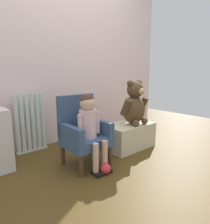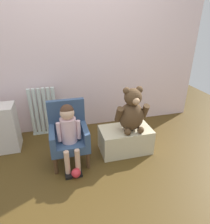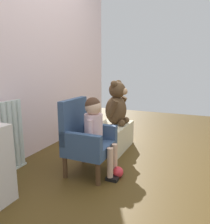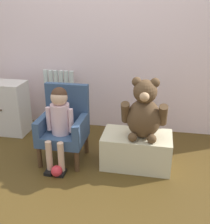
{
  "view_description": "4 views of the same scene",
  "coord_description": "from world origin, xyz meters",
  "px_view_note": "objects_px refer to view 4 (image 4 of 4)",
  "views": [
    {
      "loc": [
        -1.29,
        -1.19,
        0.93
      ],
      "look_at": [
        0.15,
        0.49,
        0.5
      ],
      "focal_mm": 32.0,
      "sensor_mm": 36.0,
      "label": 1
    },
    {
      "loc": [
        -0.28,
        -1.53,
        1.54
      ],
      "look_at": [
        0.23,
        0.42,
        0.58
      ],
      "focal_mm": 32.0,
      "sensor_mm": 36.0,
      "label": 2
    },
    {
      "loc": [
        -1.92,
        -0.51,
        1.0
      ],
      "look_at": [
        0.23,
        0.42,
        0.52
      ],
      "focal_mm": 35.0,
      "sensor_mm": 36.0,
      "label": 3
    },
    {
      "loc": [
        0.65,
        -1.84,
        1.45
      ],
      "look_at": [
        0.21,
        0.44,
        0.51
      ],
      "focal_mm": 45.0,
      "sensor_mm": 36.0,
      "label": 4
    }
  ],
  "objects_px": {
    "small_dresser": "(8,108)",
    "radiator": "(60,99)",
    "child_armchair": "(64,125)",
    "child_figure": "(59,116)",
    "large_teddy_bear": "(144,112)",
    "toy_ball": "(57,171)",
    "low_bench": "(136,150)"
  },
  "relations": [
    {
      "from": "small_dresser",
      "to": "radiator",
      "type": "bearing_deg",
      "value": 26.99
    },
    {
      "from": "small_dresser",
      "to": "child_armchair",
      "type": "relative_size",
      "value": 0.84
    },
    {
      "from": "child_figure",
      "to": "radiator",
      "type": "bearing_deg",
      "value": 109.78
    },
    {
      "from": "large_teddy_bear",
      "to": "toy_ball",
      "type": "bearing_deg",
      "value": -158.05
    },
    {
      "from": "child_figure",
      "to": "low_bench",
      "type": "distance_m",
      "value": 0.77
    },
    {
      "from": "child_armchair",
      "to": "toy_ball",
      "type": "bearing_deg",
      "value": -85.7
    },
    {
      "from": "toy_ball",
      "to": "child_figure",
      "type": "bearing_deg",
      "value": 96.57
    },
    {
      "from": "radiator",
      "to": "child_armchair",
      "type": "distance_m",
      "value": 0.73
    },
    {
      "from": "toy_ball",
      "to": "child_armchair",
      "type": "bearing_deg",
      "value": 94.3
    },
    {
      "from": "child_figure",
      "to": "large_teddy_bear",
      "type": "distance_m",
      "value": 0.75
    },
    {
      "from": "child_armchair",
      "to": "radiator",
      "type": "bearing_deg",
      "value": 112.79
    },
    {
      "from": "large_teddy_bear",
      "to": "toy_ball",
      "type": "distance_m",
      "value": 0.92
    },
    {
      "from": "low_bench",
      "to": "radiator",
      "type": "bearing_deg",
      "value": 144.91
    },
    {
      "from": "radiator",
      "to": "small_dresser",
      "type": "distance_m",
      "value": 0.59
    },
    {
      "from": "child_armchair",
      "to": "toy_ball",
      "type": "relative_size",
      "value": 7.11
    },
    {
      "from": "child_armchair",
      "to": "child_figure",
      "type": "distance_m",
      "value": 0.18
    },
    {
      "from": "child_armchair",
      "to": "child_figure",
      "type": "bearing_deg",
      "value": -90.0
    },
    {
      "from": "child_armchair",
      "to": "low_bench",
      "type": "distance_m",
      "value": 0.71
    },
    {
      "from": "small_dresser",
      "to": "large_teddy_bear",
      "type": "height_order",
      "value": "large_teddy_bear"
    },
    {
      "from": "child_armchair",
      "to": "large_teddy_bear",
      "type": "height_order",
      "value": "large_teddy_bear"
    },
    {
      "from": "child_figure",
      "to": "toy_ball",
      "type": "xyz_separation_m",
      "value": [
        0.02,
        -0.21,
        -0.43
      ]
    },
    {
      "from": "child_figure",
      "to": "low_bench",
      "type": "xyz_separation_m",
      "value": [
        0.69,
        0.11,
        -0.33
      ]
    },
    {
      "from": "large_teddy_bear",
      "to": "child_figure",
      "type": "bearing_deg",
      "value": -174.23
    },
    {
      "from": "large_teddy_bear",
      "to": "child_armchair",
      "type": "bearing_deg",
      "value": 176.99
    },
    {
      "from": "child_armchair",
      "to": "low_bench",
      "type": "xyz_separation_m",
      "value": [
        0.69,
        -0.01,
        -0.19
      ]
    },
    {
      "from": "child_armchair",
      "to": "toy_ball",
      "type": "height_order",
      "value": "child_armchair"
    },
    {
      "from": "small_dresser",
      "to": "child_armchair",
      "type": "height_order",
      "value": "child_armchair"
    },
    {
      "from": "child_figure",
      "to": "large_teddy_bear",
      "type": "relative_size",
      "value": 1.36
    },
    {
      "from": "child_figure",
      "to": "toy_ball",
      "type": "bearing_deg",
      "value": -83.43
    },
    {
      "from": "radiator",
      "to": "large_teddy_bear",
      "type": "bearing_deg",
      "value": -34.93
    },
    {
      "from": "child_armchair",
      "to": "child_figure",
      "type": "xyz_separation_m",
      "value": [
        0.0,
        -0.11,
        0.14
      ]
    },
    {
      "from": "child_figure",
      "to": "small_dresser",
      "type": "bearing_deg",
      "value": 146.95
    }
  ]
}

